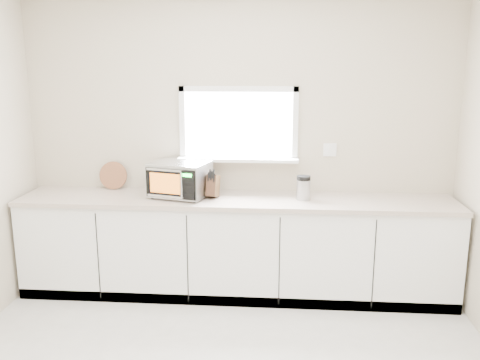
# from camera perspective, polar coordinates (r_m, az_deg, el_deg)

# --- Properties ---
(back_wall) EXTENTS (4.00, 0.17, 2.70)m
(back_wall) POSITION_cam_1_polar(r_m,az_deg,el_deg) (4.78, -0.15, 4.06)
(back_wall) COLOR #C2B59A
(back_wall) RESTS_ON ground
(cabinets) EXTENTS (3.92, 0.60, 0.88)m
(cabinets) POSITION_cam_1_polar(r_m,az_deg,el_deg) (4.72, -0.44, -7.64)
(cabinets) COLOR white
(cabinets) RESTS_ON ground
(countertop) EXTENTS (3.92, 0.64, 0.04)m
(countertop) POSITION_cam_1_polar(r_m,az_deg,el_deg) (4.57, -0.46, -2.27)
(countertop) COLOR beige
(countertop) RESTS_ON cabinets
(microwave) EXTENTS (0.57, 0.50, 0.32)m
(microwave) POSITION_cam_1_polar(r_m,az_deg,el_deg) (4.61, -6.76, 0.13)
(microwave) COLOR black
(microwave) RESTS_ON countertop
(knife_block) EXTENTS (0.12, 0.20, 0.27)m
(knife_block) POSITION_cam_1_polar(r_m,az_deg,el_deg) (4.55, -3.06, -0.61)
(knife_block) COLOR #3F2B16
(knife_block) RESTS_ON countertop
(cutting_board) EXTENTS (0.27, 0.06, 0.27)m
(cutting_board) POSITION_cam_1_polar(r_m,az_deg,el_deg) (5.02, -14.05, 0.51)
(cutting_board) COLOR brown
(cutting_board) RESTS_ON countertop
(coffee_grinder) EXTENTS (0.15, 0.15, 0.22)m
(coffee_grinder) POSITION_cam_1_polar(r_m,az_deg,el_deg) (4.54, 7.13, -0.84)
(coffee_grinder) COLOR #ABAEB3
(coffee_grinder) RESTS_ON countertop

